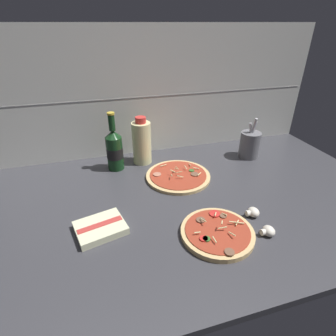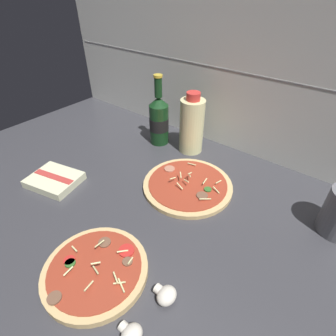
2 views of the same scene
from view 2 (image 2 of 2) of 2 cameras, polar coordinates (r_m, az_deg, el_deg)
name	(u,v)px [view 2 (image 2 of 2)]	position (r cm, az deg, el deg)	size (l,w,h in cm)	color
counter_slab	(149,218)	(72.99, -4.24, -10.79)	(160.00, 90.00, 2.50)	#38383D
tile_backsplash	(240,72)	(91.53, 15.42, 19.56)	(160.00, 1.13, 60.00)	silver
pizza_near	(96,270)	(62.54, -15.47, -20.61)	(22.62, 22.62, 5.09)	tan
pizza_far	(188,185)	(79.99, 4.29, -3.71)	(27.01, 27.01, 4.68)	tan
beer_bottle	(159,120)	(97.91, -1.98, 10.47)	(7.16, 7.16, 25.70)	#143819
oil_bottle	(192,125)	(92.96, 5.17, 9.27)	(8.51, 8.51, 21.76)	beige
mushroom_left	(166,295)	(57.23, -0.51, -25.89)	(4.58, 4.36, 3.05)	white
mushroom_right	(131,334)	(54.79, -8.10, -32.16)	(4.40, 4.19, 2.93)	white
dish_towel	(55,180)	(88.31, -23.46, -2.37)	(17.15, 15.07, 2.56)	beige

